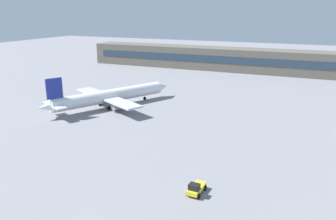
% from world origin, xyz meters
% --- Properties ---
extents(ground_plane, '(400.00, 400.00, 0.00)m').
position_xyz_m(ground_plane, '(0.00, 40.00, 0.00)').
color(ground_plane, gray).
extents(terminal_building, '(146.03, 12.13, 9.00)m').
position_xyz_m(terminal_building, '(0.00, 112.69, 4.50)').
color(terminal_building, '#5B564C').
rests_on(terminal_building, ground_plane).
extents(airplane_mid, '(24.97, 34.52, 9.22)m').
position_xyz_m(airplane_mid, '(-26.21, 46.32, 2.81)').
color(airplane_mid, white).
rests_on(airplane_mid, ground_plane).
extents(baggage_tug_yellow, '(1.97, 3.68, 1.75)m').
position_xyz_m(baggage_tug_yellow, '(8.26, 14.11, 0.80)').
color(baggage_tug_yellow, yellow).
rests_on(baggage_tug_yellow, ground_plane).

